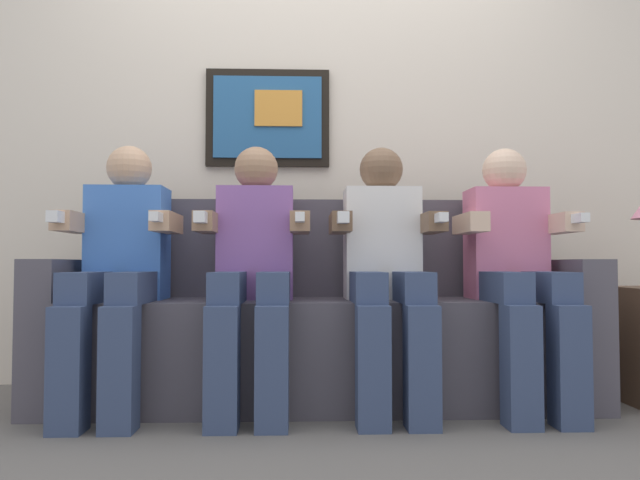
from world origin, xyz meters
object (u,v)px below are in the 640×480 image
Objects in this scene: couch at (319,330)px; person_rightmost at (516,263)px; person_leftmost at (119,263)px; person_left_center at (254,263)px; person_right_center at (386,263)px.

person_rightmost is (0.82, -0.17, 0.29)m from couch.
person_left_center is (0.55, 0.00, 0.00)m from person_leftmost.
couch is at bearing 11.63° from person_leftmost.
couch is 2.10× the size of person_left_center.
person_right_center is at bearing 0.00° from person_leftmost.
person_leftmost and person_rightmost have the same top height.
person_left_center is 0.55m from person_right_center.
couch is 0.44m from person_left_center.
person_leftmost is 1.09m from person_right_center.
person_right_center and person_rightmost have the same top height.
person_leftmost is (-0.82, -0.17, 0.29)m from couch.
couch is 0.89m from person_rightmost.
person_left_center is at bearing -148.32° from couch.
person_leftmost is at bearing 180.00° from person_left_center.
person_right_center is at bearing -179.95° from person_rightmost.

